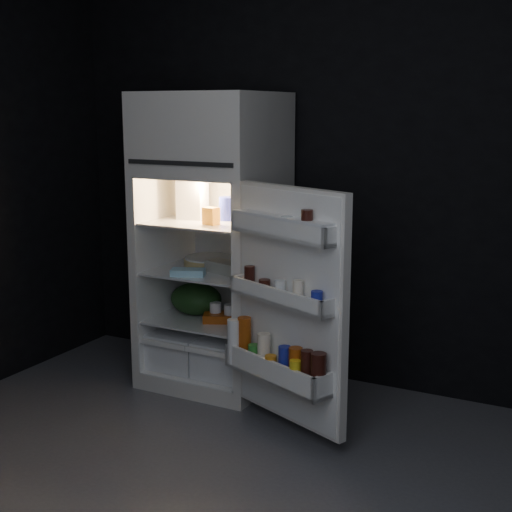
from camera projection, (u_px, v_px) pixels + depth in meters
The scene contains 16 objects.
wall_back at pixel (363, 166), 4.23m from camera, with size 4.00×0.00×2.70m, color black.
refrigerator at pixel (215, 231), 4.34m from camera, with size 0.76×0.71×1.78m.
fridge_door at pixel (286, 311), 3.61m from camera, with size 0.74×0.45×1.22m.
milk_jug at pixel (192, 199), 4.33m from camera, with size 0.16×0.16×0.24m, color white.
mayo_jar at pixel (227, 209), 4.27m from camera, with size 0.10×0.10×0.14m, color navy.
jam_jar at pixel (254, 211), 4.20m from camera, with size 0.11×0.11×0.13m, color black.
amber_bottle at pixel (182, 198), 4.45m from camera, with size 0.08×0.08×0.22m, color gold.
small_carton at pixel (211, 216), 4.12m from camera, with size 0.09×0.06×0.10m, color orange.
egg_carton at pixel (228, 268), 4.21m from camera, with size 0.30×0.11×0.07m, color gray.
pie at pixel (209, 261), 4.46m from camera, with size 0.32×0.32×0.04m, color tan.
flat_package at pixel (188, 272), 4.16m from camera, with size 0.20×0.10×0.04m, color #94CDE4.
wrapped_pkg at pixel (255, 265), 4.32m from camera, with size 0.11×0.09×0.05m, color #F5E5C8.
produce_bag at pixel (196, 299), 4.43m from camera, with size 0.33×0.28×0.20m, color #193815.
yogurt_tray at pixel (224, 317), 4.29m from camera, with size 0.25×0.13×0.05m, color #973F0D.
small_can_red at pixel (250, 308), 4.41m from camera, with size 0.06×0.06×0.09m, color #973F0D.
small_can_silver at pixel (263, 309), 4.40m from camera, with size 0.06×0.06×0.09m, color silver.
Camera 1 is at (1.40, -2.36, 1.69)m, focal length 50.00 mm.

